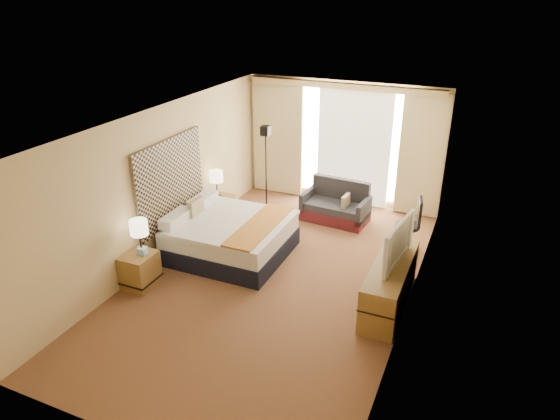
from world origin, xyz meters
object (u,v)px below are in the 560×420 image
at_px(loveseat, 336,208).
at_px(lamp_right, 216,177).
at_px(lamp_left, 139,228).
at_px(television, 391,241).
at_px(nightstand_left, 140,270).
at_px(media_dresser, 390,284).
at_px(nightstand_right, 220,210).
at_px(bed, 230,236).
at_px(desk_chair, 411,228).
at_px(floor_lamp, 266,152).

xyz_separation_m(loveseat, lamp_right, (-2.12, -1.03, 0.70)).
relative_size(lamp_left, television, 0.52).
height_order(nightstand_left, media_dresser, media_dresser).
xyz_separation_m(nightstand_right, television, (3.65, -1.39, 0.75)).
bearing_deg(lamp_left, loveseat, 59.72).
bearing_deg(bed, nightstand_left, -119.08).
height_order(bed, loveseat, bed).
bearing_deg(lamp_left, desk_chair, 37.81).
relative_size(nightstand_right, lamp_left, 0.95).
distance_m(nightstand_left, television, 3.89).
distance_m(nightstand_right, media_dresser, 3.97).
distance_m(floor_lamp, lamp_right, 1.13).
bearing_deg(television, media_dresser, -130.38).
relative_size(nightstand_right, desk_chair, 0.55).
bearing_deg(media_dresser, bed, 172.00).
bearing_deg(bed, media_dresser, -8.00).
relative_size(nightstand_right, loveseat, 0.41).
distance_m(nightstand_left, lamp_left, 0.72).
xyz_separation_m(media_dresser, television, (-0.05, 0.06, 0.67)).
height_order(media_dresser, bed, bed).
bearing_deg(desk_chair, lamp_right, 174.50).
distance_m(nightstand_left, nightstand_right, 2.50).
height_order(media_dresser, lamp_left, lamp_left).
relative_size(bed, desk_chair, 1.94).
relative_size(bed, television, 1.73).
xyz_separation_m(bed, loveseat, (1.28, 2.08, -0.07)).
xyz_separation_m(nightstand_left, nightstand_right, (0.00, 2.50, 0.00)).
distance_m(floor_lamp, lamp_left, 3.37).
relative_size(nightstand_right, media_dresser, 0.31).
xyz_separation_m(media_dresser, lamp_right, (-3.73, 1.45, 0.61)).
relative_size(floor_lamp, desk_chair, 1.85).
xyz_separation_m(desk_chair, lamp_left, (-3.63, -2.81, 0.56)).
relative_size(nightstand_right, lamp_right, 1.03).
height_order(media_dresser, television, television).
height_order(nightstand_left, floor_lamp, floor_lamp).
height_order(lamp_left, lamp_right, lamp_left).
height_order(floor_lamp, lamp_right, floor_lamp).
relative_size(bed, lamp_right, 3.59).
height_order(nightstand_left, lamp_right, lamp_right).
xyz_separation_m(bed, lamp_left, (-0.76, -1.41, 0.65)).
xyz_separation_m(floor_lamp, lamp_right, (-0.67, -0.85, -0.33)).
bearing_deg(television, lamp_left, 114.06).
distance_m(media_dresser, lamp_right, 4.05).
bearing_deg(floor_lamp, desk_chair, -9.21).
xyz_separation_m(nightstand_right, lamp_left, (0.05, -2.46, 0.72)).
bearing_deg(media_dresser, nightstand_right, 158.60).
height_order(bed, lamp_left, lamp_left).
xyz_separation_m(nightstand_left, lamp_right, (-0.03, 2.50, 0.69)).
distance_m(nightstand_left, desk_chair, 4.66).
height_order(nightstand_left, lamp_left, lamp_left).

